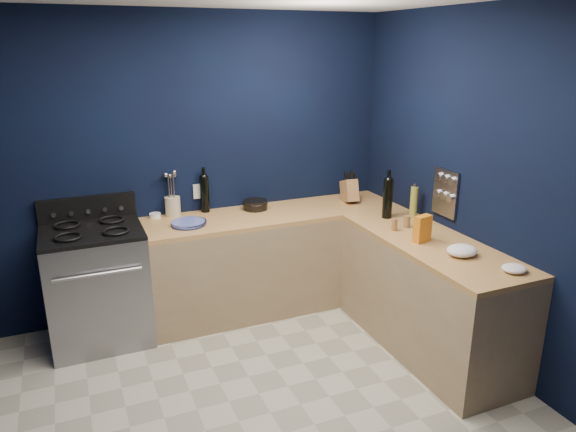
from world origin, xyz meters
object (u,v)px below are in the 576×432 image
knife_block (349,191)px  crouton_bag (422,229)px  plate_stack (188,223)px  gas_range (98,287)px  utensil_crock (173,206)px

knife_block → crouton_bag: bearing=-84.3°
plate_stack → crouton_bag: (1.53, -1.06, 0.09)m
gas_range → knife_block: 2.37m
plate_stack → utensil_crock: bearing=100.8°
plate_stack → utensil_crock: 0.33m
plate_stack → crouton_bag: size_ratio=1.35×
utensil_crock → crouton_bag: bearing=-40.8°
knife_block → crouton_bag: 1.16m
plate_stack → crouton_bag: bearing=-34.7°
knife_block → crouton_bag: size_ratio=1.01×
utensil_crock → knife_block: bearing=-7.7°
gas_range → utensil_crock: size_ratio=5.57×
gas_range → crouton_bag: crouton_bag is taller
utensil_crock → knife_block: (1.62, -0.22, 0.02)m
crouton_bag → utensil_crock: bearing=125.8°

